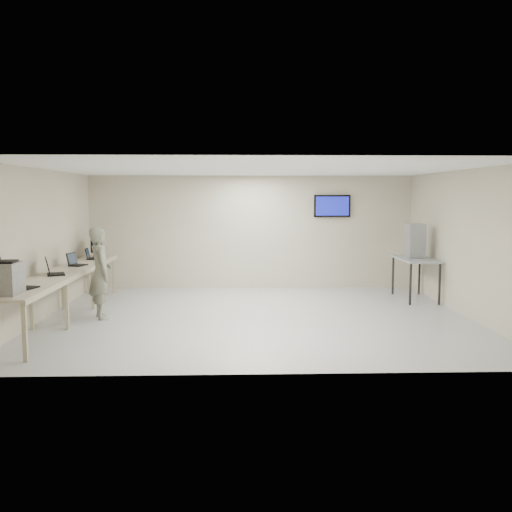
{
  "coord_description": "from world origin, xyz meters",
  "views": [
    {
      "loc": [
        -0.37,
        -10.66,
        2.29
      ],
      "look_at": [
        0.0,
        0.2,
        1.15
      ],
      "focal_mm": 40.0,
      "sensor_mm": 36.0,
      "label": 1
    }
  ],
  "objects_px": {
    "workbench": "(65,275)",
    "equipment_box": "(6,279)",
    "side_table": "(416,261)",
    "soldier": "(100,273)"
  },
  "relations": [
    {
      "from": "equipment_box",
      "to": "soldier",
      "type": "xyz_separation_m",
      "value": [
        0.72,
        2.55,
        -0.26
      ]
    },
    {
      "from": "workbench",
      "to": "side_table",
      "type": "bearing_deg",
      "value": 13.81
    },
    {
      "from": "equipment_box",
      "to": "side_table",
      "type": "relative_size",
      "value": 0.3
    },
    {
      "from": "workbench",
      "to": "equipment_box",
      "type": "height_order",
      "value": "equipment_box"
    },
    {
      "from": "workbench",
      "to": "side_table",
      "type": "relative_size",
      "value": 3.88
    },
    {
      "from": "equipment_box",
      "to": "side_table",
      "type": "xyz_separation_m",
      "value": [
        7.25,
        4.31,
        -0.27
      ]
    },
    {
      "from": "soldier",
      "to": "side_table",
      "type": "bearing_deg",
      "value": -98.68
    },
    {
      "from": "workbench",
      "to": "soldier",
      "type": "distance_m",
      "value": 0.66
    },
    {
      "from": "workbench",
      "to": "side_table",
      "type": "height_order",
      "value": "side_table"
    },
    {
      "from": "soldier",
      "to": "workbench",
      "type": "bearing_deg",
      "value": 67.18
    }
  ]
}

